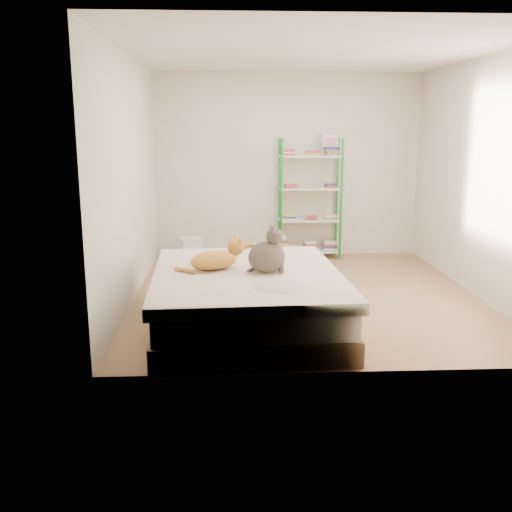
{
  "coord_description": "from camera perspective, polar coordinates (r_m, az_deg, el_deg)",
  "views": [
    {
      "loc": [
        -0.86,
        -6.15,
        1.84
      ],
      "look_at": [
        -0.59,
        -0.75,
        0.62
      ],
      "focal_mm": 40.0,
      "sensor_mm": 36.0,
      "label": 1
    }
  ],
  "objects": [
    {
      "name": "grey_cat",
      "position": [
        5.19,
        1.08,
        0.59
      ],
      "size": [
        0.38,
        0.32,
        0.42
      ],
      "primitive_type": null,
      "rotation": [
        0.0,
        0.0,
        1.62
      ],
      "color": "#75645B",
      "rests_on": "bed"
    },
    {
      "name": "cardboard_box",
      "position": [
        7.16,
        2.0,
        -0.56
      ],
      "size": [
        0.71,
        0.74,
        0.45
      ],
      "rotation": [
        0.0,
        0.0,
        -0.51
      ],
      "color": "olive",
      "rests_on": "ground"
    },
    {
      "name": "bed",
      "position": [
        5.34,
        -0.92,
        -4.37
      ],
      "size": [
        1.8,
        2.21,
        0.54
      ],
      "rotation": [
        0.0,
        0.0,
        0.05
      ],
      "color": "brown",
      "rests_on": "ground"
    },
    {
      "name": "white_bin",
      "position": [
        8.04,
        -6.49,
        0.66
      ],
      "size": [
        0.36,
        0.34,
        0.34
      ],
      "rotation": [
        0.0,
        0.0,
        0.3
      ],
      "color": "white",
      "rests_on": "ground"
    },
    {
      "name": "room",
      "position": [
        6.24,
        5.17,
        7.69
      ],
      "size": [
        3.81,
        4.21,
        2.61
      ],
      "color": "#AA7053",
      "rests_on": "ground"
    },
    {
      "name": "orange_cat",
      "position": [
        5.32,
        -4.22,
        -0.18
      ],
      "size": [
        0.63,
        0.53,
        0.23
      ],
      "primitive_type": null,
      "rotation": [
        0.0,
        0.0,
        0.5
      ],
      "color": "gold",
      "rests_on": "bed"
    },
    {
      "name": "shelf_unit",
      "position": [
        8.18,
        5.43,
        5.48
      ],
      "size": [
        0.88,
        0.36,
        1.74
      ],
      "color": "#1F8932",
      "rests_on": "ground"
    }
  ]
}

